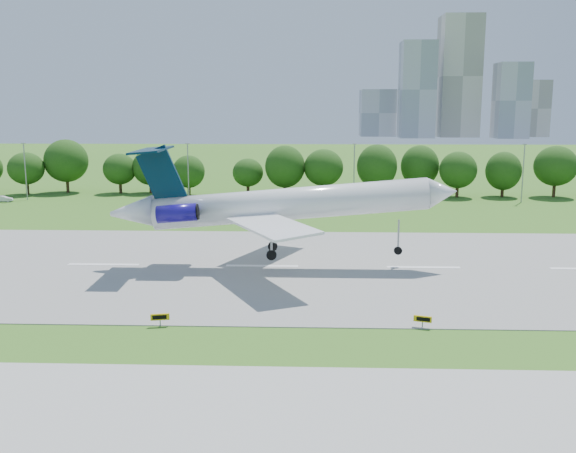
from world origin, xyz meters
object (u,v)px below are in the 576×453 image
(airliner, at_px, (273,204))
(taxi_sign_left, at_px, (160,317))
(service_vehicle_b, at_px, (238,203))
(service_vehicle_a, at_px, (3,199))

(airliner, xyz_separation_m, taxi_sign_left, (-8.89, -22.50, -7.05))
(taxi_sign_left, relative_size, service_vehicle_b, 0.55)
(service_vehicle_a, height_order, service_vehicle_b, service_vehicle_a)
(airliner, height_order, service_vehicle_b, airliner)
(airliner, relative_size, service_vehicle_a, 11.37)
(airliner, relative_size, taxi_sign_left, 25.24)
(airliner, distance_m, service_vehicle_a, 81.09)
(taxi_sign_left, bearing_deg, service_vehicle_b, 78.91)
(service_vehicle_a, bearing_deg, taxi_sign_left, -156.68)
(service_vehicle_b, bearing_deg, airliner, -159.20)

